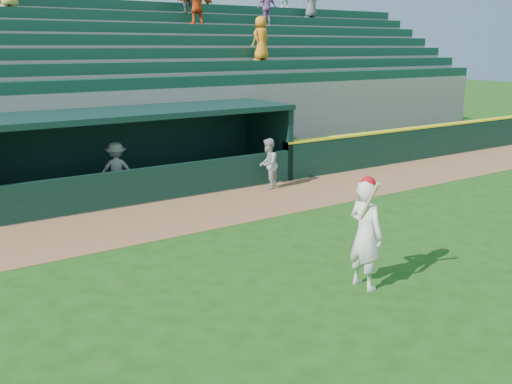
{
  "coord_description": "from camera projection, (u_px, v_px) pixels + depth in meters",
  "views": [
    {
      "loc": [
        -6.41,
        -7.85,
        4.22
      ],
      "look_at": [
        0.0,
        1.6,
        1.3
      ],
      "focal_mm": 40.0,
      "sensor_mm": 36.0,
      "label": 1
    }
  ],
  "objects": [
    {
      "name": "ground",
      "position": [
        303.0,
        275.0,
        10.83
      ],
      "size": [
        120.0,
        120.0,
        0.0
      ],
      "primitive_type": "plane",
      "color": "#1B4511",
      "rests_on": "ground"
    },
    {
      "name": "warning_track",
      "position": [
        185.0,
        214.0,
        14.76
      ],
      "size": [
        40.0,
        3.0,
        0.01
      ],
      "primitive_type": "cube",
      "color": "brown",
      "rests_on": "ground"
    },
    {
      "name": "field_wall_right",
      "position": [
        441.0,
        141.0,
        22.6
      ],
      "size": [
        15.5,
        0.3,
        1.2
      ],
      "primitive_type": "cube",
      "color": "black",
      "rests_on": "ground"
    },
    {
      "name": "wall_stripe_right",
      "position": [
        443.0,
        125.0,
        22.44
      ],
      "size": [
        15.5,
        0.32,
        0.06
      ],
      "primitive_type": "cube",
      "color": "yellow",
      "rests_on": "field_wall_right"
    },
    {
      "name": "dugout_player_front",
      "position": [
        268.0,
        164.0,
        17.26
      ],
      "size": [
        0.95,
        0.93,
        1.55
      ],
      "primitive_type": "imported",
      "rotation": [
        0.0,
        0.0,
        3.85
      ],
      "color": "#A6A6A1",
      "rests_on": "ground"
    },
    {
      "name": "dugout_player_inside",
      "position": [
        117.0,
        170.0,
        16.3
      ],
      "size": [
        1.17,
        0.93,
        1.59
      ],
      "primitive_type": "imported",
      "rotation": [
        0.0,
        0.0,
        2.77
      ],
      "color": "#ADADA8",
      "rests_on": "ground"
    },
    {
      "name": "dugout",
      "position": [
        135.0,
        146.0,
        16.91
      ],
      "size": [
        9.4,
        2.8,
        2.46
      ],
      "color": "slate",
      "rests_on": "ground"
    },
    {
      "name": "stands",
      "position": [
        83.0,
        99.0,
        20.31
      ],
      "size": [
        34.5,
        6.25,
        7.54
      ],
      "color": "slate",
      "rests_on": "ground"
    },
    {
      "name": "batter_at_plate",
      "position": [
        366.0,
        233.0,
        10.07
      ],
      "size": [
        0.52,
        0.85,
        2.07
      ],
      "color": "silver",
      "rests_on": "ground"
    }
  ]
}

